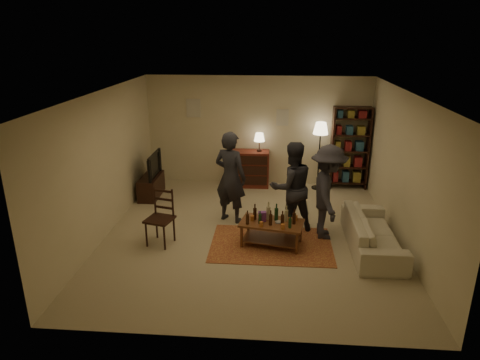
# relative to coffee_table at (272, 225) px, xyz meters

# --- Properties ---
(floor) EXTENTS (6.00, 6.00, 0.00)m
(floor) POSITION_rel_coffee_table_xyz_m (-0.40, 0.42, -0.40)
(floor) COLOR #C6B793
(floor) RESTS_ON ground
(room_shell) EXTENTS (6.00, 6.00, 6.00)m
(room_shell) POSITION_rel_coffee_table_xyz_m (-1.04, 3.40, 1.41)
(room_shell) COLOR beige
(room_shell) RESTS_ON ground
(rug) EXTENTS (2.20, 1.50, 0.01)m
(rug) POSITION_rel_coffee_table_xyz_m (0.00, -0.00, -0.40)
(rug) COLOR maroon
(rug) RESTS_ON ground
(coffee_table) EXTENTS (1.21, 0.81, 0.80)m
(coffee_table) POSITION_rel_coffee_table_xyz_m (0.00, 0.00, 0.00)
(coffee_table) COLOR brown
(coffee_table) RESTS_ON ground
(dining_chair) EXTENTS (0.55, 0.55, 1.05)m
(dining_chair) POSITION_rel_coffee_table_xyz_m (-2.01, -0.05, 0.15)
(dining_chair) COLOR black
(dining_chair) RESTS_ON ground
(tv_stand) EXTENTS (0.40, 1.00, 1.06)m
(tv_stand) POSITION_rel_coffee_table_xyz_m (-2.84, 2.22, -0.02)
(tv_stand) COLOR black
(tv_stand) RESTS_ON ground
(dresser) EXTENTS (1.00, 0.50, 1.36)m
(dresser) POSITION_rel_coffee_table_xyz_m (-0.59, 3.13, 0.07)
(dresser) COLOR brown
(dresser) RESTS_ON ground
(bookshelf) EXTENTS (0.90, 0.34, 2.02)m
(bookshelf) POSITION_rel_coffee_table_xyz_m (1.85, 3.20, 0.63)
(bookshelf) COLOR black
(bookshelf) RESTS_ON ground
(floor_lamp) EXTENTS (0.36, 0.36, 1.66)m
(floor_lamp) POSITION_rel_coffee_table_xyz_m (1.11, 3.07, 1.00)
(floor_lamp) COLOR black
(floor_lamp) RESTS_ON ground
(sofa) EXTENTS (0.81, 2.08, 0.61)m
(sofa) POSITION_rel_coffee_table_xyz_m (1.80, 0.02, -0.10)
(sofa) COLOR beige
(sofa) RESTS_ON ground
(person_left) EXTENTS (0.81, 0.69, 1.87)m
(person_left) POSITION_rel_coffee_table_xyz_m (-0.85, 1.02, 0.53)
(person_left) COLOR #212128
(person_left) RESTS_ON ground
(person_right) EXTENTS (1.05, 0.93, 1.78)m
(person_right) POSITION_rel_coffee_table_xyz_m (0.36, 0.67, 0.49)
(person_right) COLOR #26262E
(person_right) RESTS_ON ground
(person_by_sofa) EXTENTS (0.67, 1.16, 1.79)m
(person_by_sofa) POSITION_rel_coffee_table_xyz_m (1.02, 0.43, 0.49)
(person_by_sofa) COLOR #2A2931
(person_by_sofa) RESTS_ON ground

